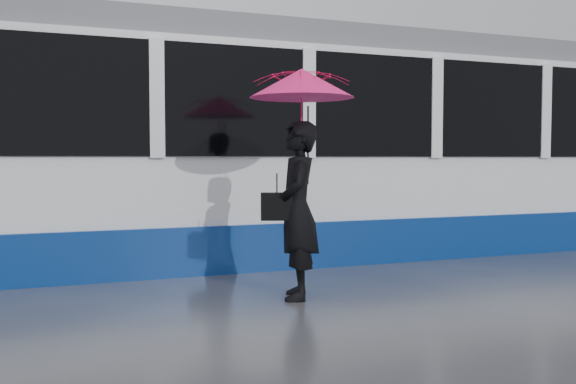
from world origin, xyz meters
name	(u,v)px	position (x,y,z in m)	size (l,w,h in m)	color
ground	(165,301)	(0.00, 0.00, 0.00)	(90.00, 90.00, 0.00)	#2D2D32
rails	(132,263)	(0.00, 2.50, 0.01)	(34.00, 1.51, 0.02)	#3F3D38
tram	(177,147)	(0.66, 2.50, 1.64)	(26.00, 2.56, 3.35)	white
woman	(297,210)	(1.32, -0.37, 0.93)	(0.68, 0.45, 1.86)	black
umbrella	(302,104)	(1.37, -0.37, 2.04)	(1.40, 1.40, 1.26)	#E71349
handbag	(277,206)	(1.10, -0.35, 0.98)	(0.36, 0.25, 0.47)	black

